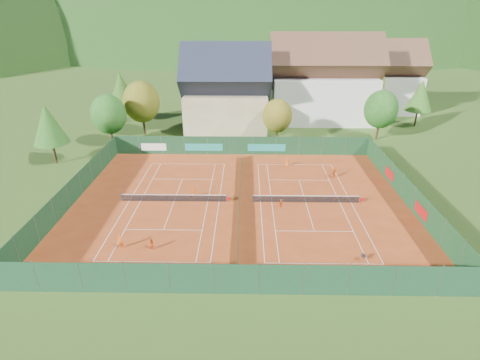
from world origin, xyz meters
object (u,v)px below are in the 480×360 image
(player_left_far, at_px, (194,193))
(player_right_far_a, at_px, (287,162))
(player_left_near, at_px, (120,242))
(player_right_near, at_px, (281,204))
(hotel_block_a, at_px, (323,84))
(chalet, at_px, (226,94))
(player_left_mid, at_px, (151,244))
(ball_hopper, at_px, (363,256))
(player_right_far_b, at_px, (334,173))
(hotel_block_b, at_px, (380,81))

(player_left_far, height_order, player_right_far_a, player_left_far)
(player_right_far_a, bearing_deg, player_left_near, 58.65)
(player_right_near, bearing_deg, player_left_near, 157.59)
(hotel_block_a, bearing_deg, player_right_near, -106.54)
(chalet, bearing_deg, hotel_block_a, 17.53)
(hotel_block_a, distance_m, player_left_mid, 52.50)
(ball_hopper, height_order, player_left_far, player_left_far)
(player_right_far_a, bearing_deg, player_right_far_b, 156.44)
(player_left_mid, xyz_separation_m, player_right_near, (13.25, 8.41, -0.01))
(hotel_block_a, height_order, ball_hopper, hotel_block_a)
(ball_hopper, relative_size, player_left_mid, 0.64)
(ball_hopper, bearing_deg, chalet, 109.52)
(player_left_near, bearing_deg, hotel_block_b, 43.27)
(hotel_block_b, bearing_deg, player_left_near, -127.65)
(ball_hopper, relative_size, player_left_near, 0.53)
(player_right_far_a, bearing_deg, hotel_block_a, -100.81)
(player_left_far, xyz_separation_m, player_right_far_a, (12.53, 10.21, -0.00))
(chalet, relative_size, ball_hopper, 20.25)
(hotel_block_a, xyz_separation_m, player_right_far_a, (-9.19, -24.69, -6.72))
(hotel_block_a, relative_size, player_left_near, 14.38)
(hotel_block_b, height_order, ball_hopper, hotel_block_b)
(hotel_block_a, height_order, player_left_near, hotel_block_a)
(player_left_near, xyz_separation_m, player_right_near, (16.33, 8.19, -0.14))
(player_left_near, bearing_deg, player_right_near, 17.56)
(chalet, xyz_separation_m, player_right_far_b, (15.87, -22.65, -5.91))
(hotel_block_b, xyz_separation_m, player_right_near, (-25.16, -45.58, -6.00))
(hotel_block_b, distance_m, player_left_near, 68.17)
(hotel_block_a, xyz_separation_m, ball_hopper, (-4.33, -47.40, -6.83))
(player_right_near, distance_m, player_right_far_a, 13.04)
(hotel_block_b, distance_m, ball_hopper, 58.67)
(chalet, height_order, player_right_near, chalet)
(hotel_block_a, distance_m, player_right_far_b, 29.58)
(player_right_far_a, bearing_deg, player_left_mid, 64.06)
(player_left_far, bearing_deg, player_right_near, 167.84)
(hotel_block_b, height_order, player_right_far_a, hotel_block_b)
(hotel_block_a, relative_size, player_right_near, 17.56)
(player_left_mid, relative_size, player_left_far, 0.93)
(hotel_block_b, distance_m, player_right_far_b, 40.89)
(chalet, relative_size, player_left_mid, 13.02)
(chalet, xyz_separation_m, player_right_near, (7.84, -31.58, -6.01))
(player_left_far, height_order, player_right_near, player_left_far)
(hotel_block_b, relative_size, player_left_near, 11.50)
(player_right_near, height_order, player_right_far_b, player_right_far_b)
(player_left_near, relative_size, player_left_mid, 1.21)
(player_left_far, distance_m, player_right_far_a, 16.17)
(hotel_block_b, distance_m, player_left_far, 56.14)
(hotel_block_b, height_order, player_left_far, hotel_block_b)
(ball_hopper, height_order, player_right_near, player_right_near)
(chalet, height_order, player_left_near, chalet)
(player_left_far, height_order, player_right_far_b, player_right_far_b)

